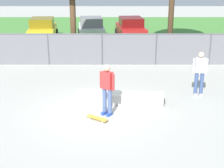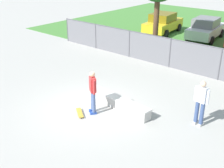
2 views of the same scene
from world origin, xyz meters
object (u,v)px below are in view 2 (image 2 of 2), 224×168
at_px(skateboard, 80,113).
at_px(car_yellow, 163,23).
at_px(bystander, 201,101).
at_px(car_white, 206,29).
at_px(concrete_ledge, 118,103).
at_px(skateboarder, 93,91).

relative_size(skateboard, car_yellow, 0.18).
bearing_deg(bystander, car_white, 112.96).
distance_m(concrete_ledge, bystander, 3.40).
relative_size(skateboard, car_white, 0.18).
height_order(concrete_ledge, car_white, car_white).
distance_m(car_white, bystander, 12.98).
bearing_deg(concrete_ledge, car_yellow, 113.49).
bearing_deg(car_yellow, bystander, -53.34).
bearing_deg(car_white, skateboarder, -84.31).
relative_size(skateboarder, car_white, 0.42).
height_order(concrete_ledge, skateboarder, skateboarder).
distance_m(concrete_ledge, skateboard, 1.69).
relative_size(car_yellow, car_white, 1.00).
bearing_deg(car_yellow, concrete_ledge, -66.51).
bearing_deg(skateboard, concrete_ledge, 60.32).
distance_m(car_yellow, bystander, 14.43).
distance_m(skateboard, car_yellow, 14.72).
xyz_separation_m(concrete_ledge, car_white, (-1.88, 12.88, 0.60)).
xyz_separation_m(concrete_ledge, car_yellow, (-5.43, 12.50, 0.60)).
bearing_deg(skateboarder, car_yellow, 110.07).
bearing_deg(skateboarder, concrete_ledge, 63.68).
xyz_separation_m(car_yellow, car_white, (3.55, 0.38, 0.00)).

